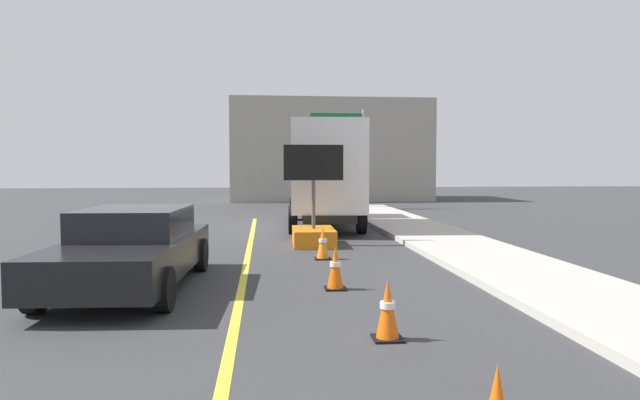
{
  "coord_description": "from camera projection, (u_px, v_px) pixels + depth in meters",
  "views": [
    {
      "loc": [
        0.41,
        1.01,
        2.09
      ],
      "look_at": [
        1.06,
        7.65,
        1.71
      ],
      "focal_mm": 31.56,
      "sensor_mm": 36.0,
      "label": 1
    }
  ],
  "objects": [
    {
      "name": "lane_center_stripe",
      "position": [
        220.0,
        400.0,
        5.04
      ],
      "size": [
        0.14,
        36.0,
        0.01
      ],
      "primitive_type": "cube",
      "color": "yellow",
      "rests_on": "ground"
    },
    {
      "name": "traffic_cone_far_lane",
      "position": [
        335.0,
        267.0,
        9.63
      ],
      "size": [
        0.36,
        0.36,
        0.77
      ],
      "color": "black",
      "rests_on": "ground"
    },
    {
      "name": "traffic_cone_curbside",
      "position": [
        323.0,
        243.0,
        12.79
      ],
      "size": [
        0.36,
        0.36,
        0.75
      ],
      "color": "black",
      "rests_on": "ground"
    },
    {
      "name": "pickup_car",
      "position": [
        132.0,
        248.0,
        9.72
      ],
      "size": [
        2.24,
        4.98,
        1.38
      ],
      "color": "black",
      "rests_on": "ground"
    },
    {
      "name": "highway_guide_sign",
      "position": [
        348.0,
        141.0,
        28.22
      ],
      "size": [
        2.79,
        0.2,
        5.0
      ],
      "color": "gray",
      "rests_on": "ground"
    },
    {
      "name": "box_truck",
      "position": [
        324.0,
        173.0,
        19.6
      ],
      "size": [
        2.74,
        7.56,
        3.55
      ],
      "color": "black",
      "rests_on": "ground"
    },
    {
      "name": "traffic_cone_mid_lane",
      "position": [
        388.0,
        310.0,
        6.81
      ],
      "size": [
        0.36,
        0.36,
        0.75
      ],
      "color": "black",
      "rests_on": "ground"
    },
    {
      "name": "arrow_board_trailer",
      "position": [
        313.0,
        227.0,
        15.13
      ],
      "size": [
        1.6,
        1.82,
        2.7
      ],
      "color": "orange",
      "rests_on": "ground"
    },
    {
      "name": "far_building_block",
      "position": [
        328.0,
        151.0,
        37.09
      ],
      "size": [
        12.47,
        7.11,
        6.32
      ],
      "primitive_type": "cube",
      "color": "gray",
      "rests_on": "ground"
    }
  ]
}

